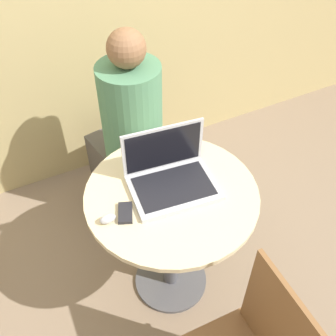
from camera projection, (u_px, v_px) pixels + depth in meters
The scene contains 6 objects.
ground_plane at pixel (171, 280), 2.22m from camera, with size 12.00×12.00×0.00m, color #7F6B56.
round_table at pixel (171, 219), 1.83m from camera, with size 0.76×0.76×0.74m.
laptop at pixel (170, 175), 1.70m from camera, with size 0.40×0.31×0.25m.
cell_phone at pixel (125, 213), 1.61m from camera, with size 0.09×0.12×0.02m.
computer_mouse at pixel (108, 219), 1.57m from camera, with size 0.07×0.04×0.04m.
person_seated at pixel (129, 142), 2.29m from camera, with size 0.38×0.53×1.22m.
Camera 1 is at (-0.53, -1.01, 2.01)m, focal length 42.00 mm.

